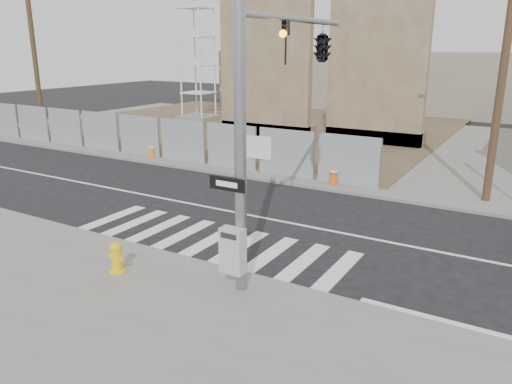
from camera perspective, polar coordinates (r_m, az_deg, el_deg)
The scene contains 13 objects.
ground at distance 16.77m, azimuth -0.17°, elevation -2.78°, with size 100.00×100.00×0.00m, color black.
sidewalk_far at distance 29.30m, azimuth 14.01°, elevation 5.18°, with size 50.00×20.00×0.12m, color slate.
signal_pole at distance 12.88m, azimuth 4.85°, elevation 13.10°, with size 0.96×5.87×7.00m.
chain_link_fence at distance 26.33m, azimuth -13.53°, elevation 6.34°, with size 24.60×0.04×2.00m, color gray.
concrete_wall_left at distance 30.75m, azimuth 1.08°, elevation 12.41°, with size 6.00×1.30×8.00m.
concrete_wall_right at distance 29.09m, azimuth 13.55°, elevation 11.74°, with size 5.50×1.30×8.00m.
utility_pole_left at distance 32.35m, azimuth -24.04°, elevation 14.49°, with size 1.60×0.28×10.00m.
utility_pole_right at distance 19.19m, azimuth 26.60°, elevation 13.82°, with size 1.60×0.28×10.00m.
fire_hydrant at distance 12.83m, azimuth -15.66°, elevation -7.20°, with size 0.50×0.49×0.79m.
traffic_cone_a at distance 29.37m, azimuth -18.57°, elevation 5.60°, with size 0.37×0.37×0.66m.
traffic_cone_b at distance 25.63m, azimuth -11.82°, elevation 4.76°, with size 0.45×0.45×0.77m.
traffic_cone_c at distance 23.13m, azimuth -2.79°, elevation 3.88°, with size 0.50×0.50×0.79m.
traffic_cone_d at distance 20.46m, azimuth 8.86°, elevation 2.02°, with size 0.53×0.53×0.78m.
Camera 1 is at (8.09, -13.62, 5.51)m, focal length 35.00 mm.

